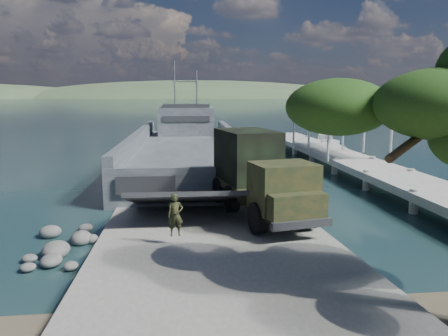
# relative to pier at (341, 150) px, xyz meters

# --- Properties ---
(ground) EXTENTS (1400.00, 1400.00, 0.00)m
(ground) POSITION_rel_pier_xyz_m (-13.00, -18.77, -1.60)
(ground) COLOR #163235
(ground) RESTS_ON ground
(boat_ramp) EXTENTS (10.00, 18.00, 0.50)m
(boat_ramp) POSITION_rel_pier_xyz_m (-13.00, -19.77, -1.35)
(boat_ramp) COLOR gray
(boat_ramp) RESTS_ON ground
(shoreline_rocks) EXTENTS (3.20, 5.60, 0.90)m
(shoreline_rocks) POSITION_rel_pier_xyz_m (-19.20, -18.27, -1.60)
(shoreline_rocks) COLOR #51514F
(shoreline_rocks) RESTS_ON ground
(distant_headlands) EXTENTS (1000.00, 240.00, 48.00)m
(distant_headlands) POSITION_rel_pier_xyz_m (37.00, 541.23, -1.60)
(distant_headlands) COLOR #435C39
(distant_headlands) RESTS_ON ground
(pier) EXTENTS (6.40, 44.00, 6.10)m
(pier) POSITION_rel_pier_xyz_m (0.00, 0.00, 0.00)
(pier) COLOR gray
(pier) RESTS_ON ground
(landing_craft) EXTENTS (10.36, 37.23, 10.98)m
(landing_craft) POSITION_rel_pier_xyz_m (-13.55, 3.16, -0.70)
(landing_craft) COLOR #3F474A
(landing_craft) RESTS_ON ground
(military_truck) EXTENTS (4.32, 9.23, 4.12)m
(military_truck) POSITION_rel_pier_xyz_m (-10.49, -15.34, 0.95)
(military_truck) COLOR black
(military_truck) RESTS_ON boat_ramp
(soldier) EXTENTS (0.64, 0.43, 1.72)m
(soldier) POSITION_rel_pier_xyz_m (-14.71, -19.73, -0.24)
(soldier) COLOR black
(soldier) RESTS_ON boat_ramp
(sailboat_near) EXTENTS (2.52, 6.18, 7.31)m
(sailboat_near) POSITION_rel_pier_xyz_m (3.02, 12.32, -1.21)
(sailboat_near) COLOR #B8B8B8
(sailboat_near) RESTS_ON ground
(sailboat_far) EXTENTS (3.88, 6.55, 7.68)m
(sailboat_far) POSITION_rel_pier_xyz_m (5.00, 18.14, -1.19)
(sailboat_far) COLOR #B8B8B8
(sailboat_far) RESTS_ON ground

